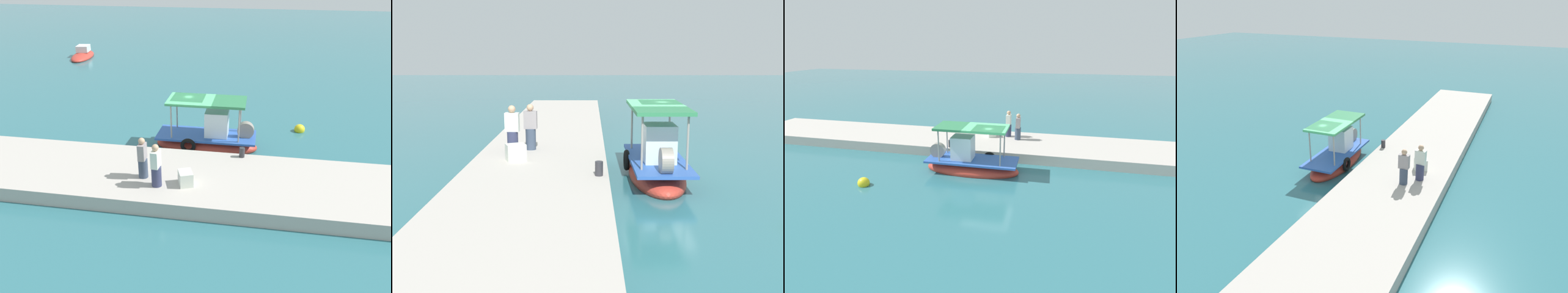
% 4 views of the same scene
% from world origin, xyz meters
% --- Properties ---
extents(ground_plane, '(120.00, 120.00, 0.00)m').
position_xyz_m(ground_plane, '(0.00, 0.00, 0.00)').
color(ground_plane, '#2E6972').
extents(dock_quay, '(36.00, 4.59, 0.60)m').
position_xyz_m(dock_quay, '(0.00, -4.24, 0.30)').
color(dock_quay, '#B6ADA4').
rests_on(dock_quay, ground_plane).
extents(main_fishing_boat, '(5.03, 1.97, 2.85)m').
position_xyz_m(main_fishing_boat, '(1.02, -0.28, 0.48)').
color(main_fishing_boat, red).
rests_on(main_fishing_boat, ground_plane).
extents(fisherman_near_bollard, '(0.42, 0.51, 1.75)m').
position_xyz_m(fisherman_near_bollard, '(-0.26, -5.30, 1.39)').
color(fisherman_near_bollard, '#323656').
rests_on(fisherman_near_bollard, dock_quay).
extents(fisherman_by_crate, '(0.38, 0.49, 1.71)m').
position_xyz_m(fisherman_by_crate, '(-0.96, -4.73, 1.38)').
color(fisherman_by_crate, '#39475C').
rests_on(fisherman_by_crate, dock_quay).
extents(mooring_bollard, '(0.24, 0.24, 0.44)m').
position_xyz_m(mooring_bollard, '(2.80, -2.25, 0.82)').
color(mooring_bollard, '#2D2D33').
rests_on(mooring_bollard, dock_quay).
extents(cargo_crate, '(0.71, 0.78, 0.56)m').
position_xyz_m(cargo_crate, '(0.81, -5.03, 0.88)').
color(cargo_crate, silver).
rests_on(cargo_crate, dock_quay).
extents(marker_buoy, '(0.57, 0.57, 0.57)m').
position_xyz_m(marker_buoy, '(5.62, 2.62, 0.11)').
color(marker_buoy, yellow).
rests_on(marker_buoy, ground_plane).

